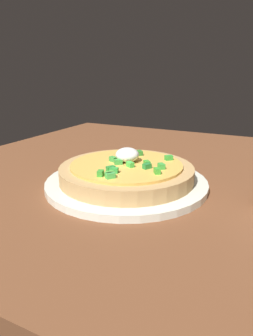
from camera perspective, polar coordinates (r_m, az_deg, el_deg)
dining_table at (r=58.78cm, az=8.68°, el=-2.10°), size 91.85×80.25×2.93cm
plate at (r=50.69cm, az=0.00°, el=-2.75°), size 26.54×26.54×1.12cm
pizza at (r=50.04cm, az=0.01°, el=-0.64°), size 21.95×21.95×5.15cm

